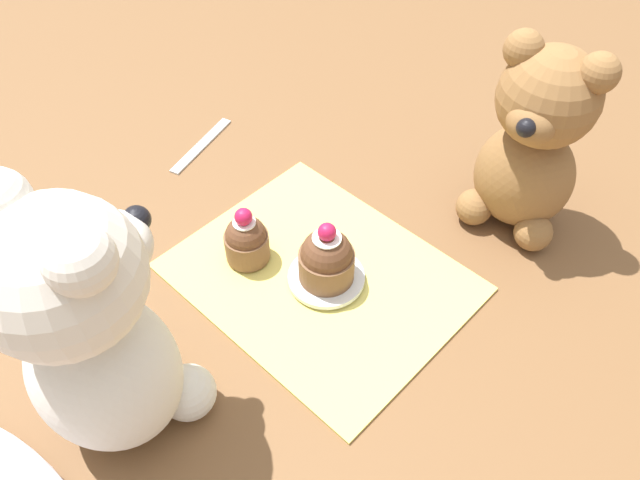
% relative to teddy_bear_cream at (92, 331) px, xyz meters
% --- Properties ---
extents(ground_plane, '(4.00, 4.00, 0.00)m').
position_rel_teddy_bear_cream_xyz_m(ground_plane, '(-0.02, -0.21, -0.12)').
color(ground_plane, brown).
extents(knitted_placemat, '(0.27, 0.22, 0.01)m').
position_rel_teddy_bear_cream_xyz_m(knitted_placemat, '(-0.02, -0.21, -0.11)').
color(knitted_placemat, '#E0D166').
rests_on(knitted_placemat, ground_plane).
extents(teddy_bear_cream, '(0.13, 0.13, 0.24)m').
position_rel_teddy_bear_cream_xyz_m(teddy_bear_cream, '(0.00, 0.00, 0.00)').
color(teddy_bear_cream, silver).
rests_on(teddy_bear_cream, ground_plane).
extents(teddy_bear_tan, '(0.11, 0.11, 0.21)m').
position_rel_teddy_bear_cream_xyz_m(teddy_bear_tan, '(-0.11, -0.42, -0.02)').
color(teddy_bear_tan, olive).
rests_on(teddy_bear_tan, ground_plane).
extents(cupcake_near_cream_bear, '(0.04, 0.04, 0.06)m').
position_rel_teddy_bear_cream_xyz_m(cupcake_near_cream_bear, '(0.05, -0.18, -0.09)').
color(cupcake_near_cream_bear, brown).
rests_on(cupcake_near_cream_bear, knitted_placemat).
extents(saucer_plate, '(0.08, 0.08, 0.01)m').
position_rel_teddy_bear_cream_xyz_m(saucer_plate, '(-0.03, -0.22, -0.11)').
color(saucer_plate, silver).
rests_on(saucer_plate, knitted_placemat).
extents(cupcake_near_tan_bear, '(0.05, 0.05, 0.07)m').
position_rel_teddy_bear_cream_xyz_m(cupcake_near_tan_bear, '(-0.03, -0.22, -0.08)').
color(cupcake_near_tan_bear, brown).
rests_on(cupcake_near_tan_bear, saucer_plate).
extents(teaspoon, '(0.04, 0.11, 0.01)m').
position_rel_teddy_bear_cream_xyz_m(teaspoon, '(0.23, -0.26, -0.11)').
color(teaspoon, silver).
rests_on(teaspoon, ground_plane).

